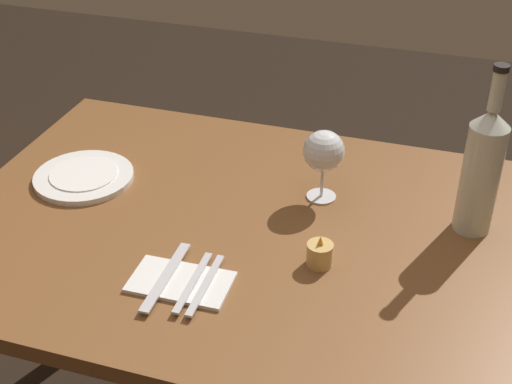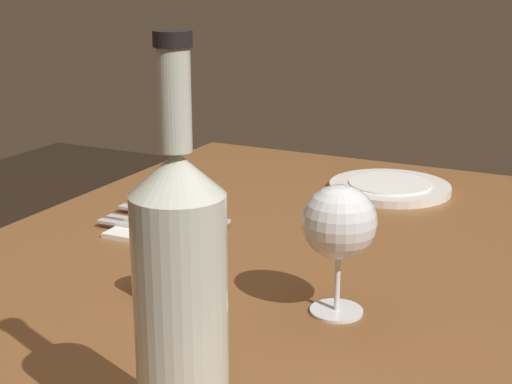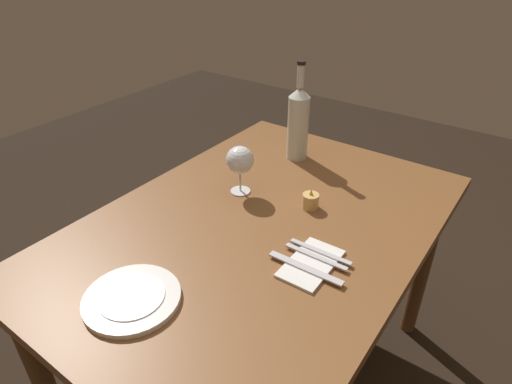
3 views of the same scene
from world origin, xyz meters
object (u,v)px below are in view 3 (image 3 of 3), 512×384
Objects in this scene: wine_glass_left at (240,161)px; table_knife at (305,268)px; wine_bottle at (298,122)px; fork_outer at (320,252)px; dinner_plate at (132,298)px; votive_candle at (310,201)px; folded_napkin at (311,264)px; fork_inner at (316,257)px.

wine_glass_left is 0.78× the size of table_knife.
wine_bottle is 2.02× the size of fork_outer.
table_knife is (-0.33, 0.28, 0.00)m from dinner_plate.
dinner_plate is at bearing -40.30° from table_knife.
folded_napkin is at bearing 30.27° from votive_candle.
wine_glass_left is at bearing -112.97° from fork_inner.
fork_outer and table_knife have the same top height.
wine_glass_left is 0.42m from fork_inner.
wine_bottle is 5.45× the size of votive_candle.
fork_outer is at bearing 180.00° from folded_napkin.
wine_bottle is 0.63m from folded_napkin.
table_knife is (0.03, -0.00, 0.01)m from folded_napkin.
dinner_plate reaches higher than folded_napkin.
table_knife reaches higher than folded_napkin.
wine_bottle is 0.88m from dinner_plate.
folded_napkin is at bearing 142.14° from dinner_plate.
votive_candle is 0.29× the size of dinner_plate.
wine_glass_left is 0.85× the size of folded_napkin.
wine_bottle is 0.59m from fork_outer.
folded_napkin is 0.91× the size of table_knife.
fork_inner and fork_outer have the same top height.
dinner_plate is 0.43m from table_knife.
votive_candle is 0.27m from folded_napkin.
wine_bottle is at bearing -142.38° from fork_outer.
folded_napkin is (-0.36, 0.28, -0.00)m from dinner_plate.
wine_glass_left is 0.91× the size of fork_inner.
wine_bottle is at bearing -146.73° from table_knife.
fork_inner is (0.48, 0.35, -0.13)m from wine_bottle.
folded_napkin is at bearing 34.79° from wine_bottle.
wine_glass_left is 0.41m from fork_outer.
wine_glass_left reaches higher than folded_napkin.
wine_bottle reaches higher than table_knife.
table_knife is (0.54, 0.35, -0.13)m from wine_bottle.
table_knife is at bearing -0.00° from fork_outer.
fork_inner is at bearing 33.16° from votive_candle.
fork_outer is (-0.41, 0.28, 0.00)m from dinner_plate.
fork_outer is 0.86× the size of table_knife.
fork_inner is 0.03m from fork_outer.
votive_candle is 0.37× the size of fork_outer.
wine_glass_left is 0.56m from dinner_plate.
wine_bottle is at bearing -141.69° from votive_candle.
votive_candle reaches higher than folded_napkin.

